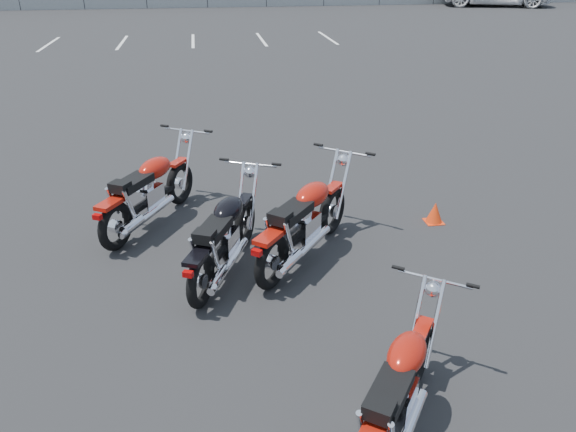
{
  "coord_description": "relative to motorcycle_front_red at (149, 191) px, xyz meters",
  "views": [
    {
      "loc": [
        -0.76,
        -5.63,
        3.68
      ],
      "look_at": [
        0.2,
        0.6,
        0.65
      ],
      "focal_mm": 35.0,
      "sensor_mm": 36.0,
      "label": 1
    }
  ],
  "objects": [
    {
      "name": "ground",
      "position": [
        1.6,
        -1.97,
        -0.53
      ],
      "size": [
        120.0,
        120.0,
        0.0
      ],
      "primitive_type": "plane",
      "color": "black",
      "rests_on": "ground"
    },
    {
      "name": "motorcycle_front_red",
      "position": [
        0.0,
        0.0,
        0.0
      ],
      "size": [
        1.59,
        2.24,
        1.16
      ],
      "color": "black",
      "rests_on": "ground"
    },
    {
      "name": "motorcycle_second_black",
      "position": [
        1.0,
        -1.5,
        -0.03
      ],
      "size": [
        1.32,
        2.19,
        1.1
      ],
      "color": "black",
      "rests_on": "ground"
    },
    {
      "name": "motorcycle_third_red",
      "position": [
        2.03,
        -1.31,
        0.01
      ],
      "size": [
        1.85,
        2.14,
        1.17
      ],
      "color": "black",
      "rests_on": "ground"
    },
    {
      "name": "motorcycle_rear_red",
      "position": [
        2.25,
        -4.33,
        -0.07
      ],
      "size": [
        1.52,
        1.88,
        1.01
      ],
      "color": "black",
      "rests_on": "ground"
    },
    {
      "name": "training_cone_near",
      "position": [
        4.11,
        -0.56,
        -0.37
      ],
      "size": [
        0.26,
        0.26,
        0.31
      ],
      "color": "red",
      "rests_on": "ground"
    },
    {
      "name": "parking_line_stripes",
      "position": [
        -0.9,
        18.03,
        -0.52
      ],
      "size": [
        15.12,
        4.0,
        0.01
      ],
      "color": "silver",
      "rests_on": "ground"
    }
  ]
}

